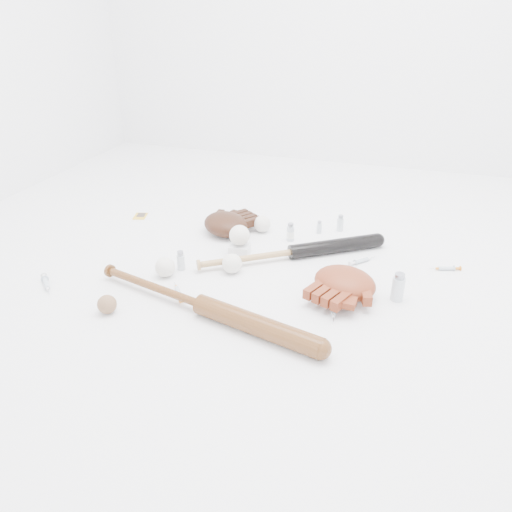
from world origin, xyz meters
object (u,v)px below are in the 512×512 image
(bat_dark, at_px, (292,252))
(bat_wood, at_px, (202,305))
(pedestal, at_px, (240,249))
(glove_dark, at_px, (226,224))

(bat_dark, bearing_deg, bat_wood, -146.49)
(bat_wood, xyz_separation_m, pedestal, (-0.02, 0.45, -0.01))
(bat_wood, relative_size, pedestal, 11.68)
(bat_dark, relative_size, pedestal, 10.30)
(bat_wood, bearing_deg, bat_dark, 82.56)
(pedestal, bearing_deg, bat_dark, 7.37)
(bat_dark, bearing_deg, glove_dark, 122.22)
(bat_dark, xyz_separation_m, glove_dark, (-0.34, 0.15, 0.02))
(bat_dark, height_order, pedestal, bat_dark)
(bat_dark, relative_size, glove_dark, 3.14)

